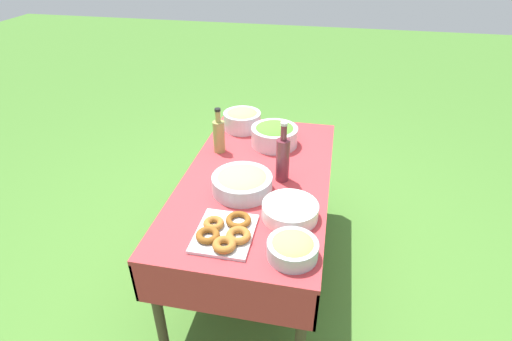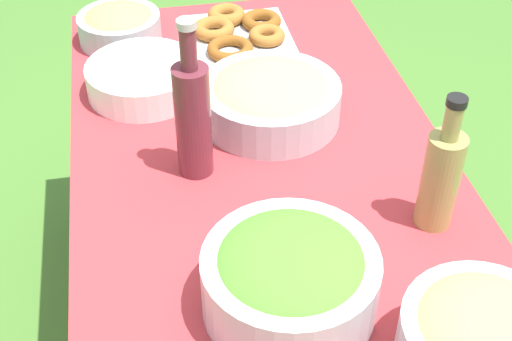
{
  "view_description": "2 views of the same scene",
  "coord_description": "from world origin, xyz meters",
  "px_view_note": "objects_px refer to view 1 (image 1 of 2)",
  "views": [
    {
      "loc": [
        -1.81,
        -0.36,
        1.88
      ],
      "look_at": [
        -0.07,
        -0.01,
        0.78
      ],
      "focal_mm": 28.0,
      "sensor_mm": 36.0,
      "label": 1
    },
    {
      "loc": [
        1.14,
        -0.24,
        1.62
      ],
      "look_at": [
        0.07,
        -0.03,
        0.73
      ],
      "focal_mm": 50.0,
      "sensor_mm": 36.0,
      "label": 2
    }
  ],
  "objects_px": {
    "plate_stack": "(290,211)",
    "olive_oil_bottle": "(219,135)",
    "pasta_bowl": "(242,182)",
    "wine_bottle": "(283,158)",
    "fruit_bowl": "(293,248)",
    "salad_bowl": "(274,134)",
    "bread_bowl": "(242,119)",
    "donut_platter": "(225,232)"
  },
  "relations": [
    {
      "from": "pasta_bowl",
      "to": "plate_stack",
      "type": "height_order",
      "value": "pasta_bowl"
    },
    {
      "from": "salad_bowl",
      "to": "bread_bowl",
      "type": "xyz_separation_m",
      "value": [
        0.18,
        0.25,
        0.0
      ]
    },
    {
      "from": "plate_stack",
      "to": "fruit_bowl",
      "type": "relative_size",
      "value": 1.24
    },
    {
      "from": "wine_bottle",
      "to": "bread_bowl",
      "type": "distance_m",
      "value": 0.67
    },
    {
      "from": "salad_bowl",
      "to": "olive_oil_bottle",
      "type": "height_order",
      "value": "olive_oil_bottle"
    },
    {
      "from": "olive_oil_bottle",
      "to": "wine_bottle",
      "type": "height_order",
      "value": "wine_bottle"
    },
    {
      "from": "donut_platter",
      "to": "wine_bottle",
      "type": "height_order",
      "value": "wine_bottle"
    },
    {
      "from": "bread_bowl",
      "to": "donut_platter",
      "type": "bearing_deg",
      "value": -170.8
    },
    {
      "from": "donut_platter",
      "to": "wine_bottle",
      "type": "distance_m",
      "value": 0.55
    },
    {
      "from": "salad_bowl",
      "to": "pasta_bowl",
      "type": "relative_size",
      "value": 0.93
    },
    {
      "from": "plate_stack",
      "to": "salad_bowl",
      "type": "bearing_deg",
      "value": 15.05
    },
    {
      "from": "donut_platter",
      "to": "plate_stack",
      "type": "bearing_deg",
      "value": -53.67
    },
    {
      "from": "fruit_bowl",
      "to": "plate_stack",
      "type": "bearing_deg",
      "value": 9.52
    },
    {
      "from": "bread_bowl",
      "to": "fruit_bowl",
      "type": "bearing_deg",
      "value": -157.15
    },
    {
      "from": "fruit_bowl",
      "to": "salad_bowl",
      "type": "bearing_deg",
      "value": 13.59
    },
    {
      "from": "donut_platter",
      "to": "plate_stack",
      "type": "distance_m",
      "value": 0.33
    },
    {
      "from": "plate_stack",
      "to": "wine_bottle",
      "type": "bearing_deg",
      "value": 14.65
    },
    {
      "from": "plate_stack",
      "to": "wine_bottle",
      "type": "relative_size",
      "value": 0.78
    },
    {
      "from": "pasta_bowl",
      "to": "wine_bottle",
      "type": "height_order",
      "value": "wine_bottle"
    },
    {
      "from": "pasta_bowl",
      "to": "olive_oil_bottle",
      "type": "bearing_deg",
      "value": 30.95
    },
    {
      "from": "salad_bowl",
      "to": "pasta_bowl",
      "type": "bearing_deg",
      "value": 171.41
    },
    {
      "from": "salad_bowl",
      "to": "olive_oil_bottle",
      "type": "bearing_deg",
      "value": 115.7
    },
    {
      "from": "plate_stack",
      "to": "pasta_bowl",
      "type": "bearing_deg",
      "value": 58.49
    },
    {
      "from": "salad_bowl",
      "to": "donut_platter",
      "type": "distance_m",
      "value": 0.9
    },
    {
      "from": "plate_stack",
      "to": "wine_bottle",
      "type": "height_order",
      "value": "wine_bottle"
    },
    {
      "from": "salad_bowl",
      "to": "donut_platter",
      "type": "bearing_deg",
      "value": 175.28
    },
    {
      "from": "donut_platter",
      "to": "fruit_bowl",
      "type": "bearing_deg",
      "value": -101.9
    },
    {
      "from": "pasta_bowl",
      "to": "bread_bowl",
      "type": "xyz_separation_m",
      "value": [
        0.72,
        0.17,
        0.02
      ]
    },
    {
      "from": "bread_bowl",
      "to": "olive_oil_bottle",
      "type": "bearing_deg",
      "value": 168.88
    },
    {
      "from": "donut_platter",
      "to": "wine_bottle",
      "type": "xyz_separation_m",
      "value": [
        0.51,
        -0.18,
        0.11
      ]
    },
    {
      "from": "pasta_bowl",
      "to": "olive_oil_bottle",
      "type": "relative_size",
      "value": 1.12
    },
    {
      "from": "pasta_bowl",
      "to": "plate_stack",
      "type": "relative_size",
      "value": 1.17
    },
    {
      "from": "salad_bowl",
      "to": "wine_bottle",
      "type": "bearing_deg",
      "value": -164.62
    },
    {
      "from": "olive_oil_bottle",
      "to": "bread_bowl",
      "type": "bearing_deg",
      "value": -11.12
    },
    {
      "from": "donut_platter",
      "to": "olive_oil_bottle",
      "type": "bearing_deg",
      "value": 17.77
    },
    {
      "from": "plate_stack",
      "to": "olive_oil_bottle",
      "type": "bearing_deg",
      "value": 42.27
    },
    {
      "from": "salad_bowl",
      "to": "donut_platter",
      "type": "relative_size",
      "value": 0.9
    },
    {
      "from": "plate_stack",
      "to": "olive_oil_bottle",
      "type": "relative_size",
      "value": 0.95
    },
    {
      "from": "pasta_bowl",
      "to": "wine_bottle",
      "type": "distance_m",
      "value": 0.25
    },
    {
      "from": "wine_bottle",
      "to": "bread_bowl",
      "type": "xyz_separation_m",
      "value": [
        0.56,
        0.35,
        -0.06
      ]
    },
    {
      "from": "wine_bottle",
      "to": "fruit_bowl",
      "type": "height_order",
      "value": "wine_bottle"
    },
    {
      "from": "donut_platter",
      "to": "fruit_bowl",
      "type": "distance_m",
      "value": 0.31
    }
  ]
}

